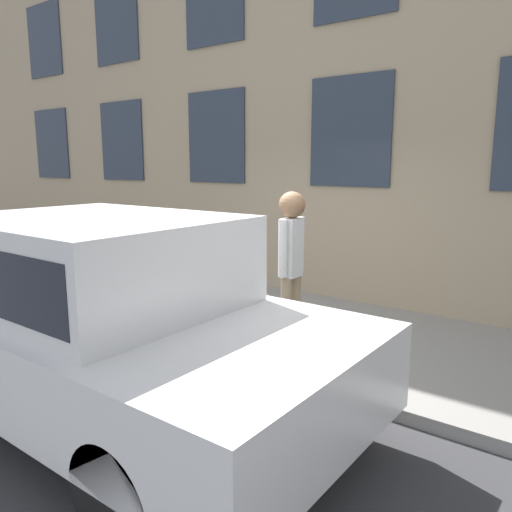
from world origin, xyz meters
TOP-DOWN VIEW (x-y plane):
  - ground_plane at (0.00, 0.00)m, footprint 80.00×80.00m
  - sidewalk at (1.41, 0.00)m, footprint 2.82×60.00m
  - fire_hydrant at (0.37, 0.31)m, footprint 0.30×0.43m
  - person at (0.57, -0.48)m, footprint 0.42×0.28m
  - parked_car_white_near at (-1.34, 0.26)m, footprint 2.07×4.72m

SIDE VIEW (x-z plane):
  - ground_plane at x=0.00m, z-range 0.00..0.00m
  - sidewalk at x=1.41m, z-range 0.00..0.12m
  - fire_hydrant at x=0.37m, z-range 0.13..0.97m
  - parked_car_white_near at x=-1.34m, z-range 0.08..1.79m
  - person at x=0.57m, z-range 0.30..2.03m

